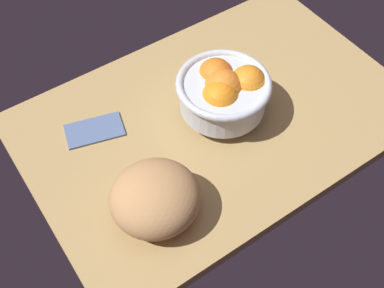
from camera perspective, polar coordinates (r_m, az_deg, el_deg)
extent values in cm
cube|color=tan|center=(107.49, 2.81, 2.90)|extent=(82.22, 54.38, 3.00)
cylinder|color=silver|center=(105.91, 3.60, 4.05)|extent=(8.87, 8.87, 2.29)
cylinder|color=silver|center=(102.59, 3.73, 5.65)|extent=(18.18, 18.18, 6.56)
torus|color=silver|center=(100.18, 3.82, 6.91)|extent=(19.78, 19.78, 1.60)
sphere|color=orange|center=(104.04, 2.77, 7.93)|extent=(7.73, 7.73, 7.73)
sphere|color=orange|center=(102.99, 6.54, 7.00)|extent=(7.90, 7.90, 7.90)
sphere|color=orange|center=(99.63, 3.28, 5.28)|extent=(7.91, 7.91, 7.91)
sphere|color=orange|center=(101.26, 3.78, 6.33)|extent=(8.40, 8.40, 8.40)
ellipsoid|color=tan|center=(88.63, -4.32, -6.30)|extent=(18.94, 18.56, 10.15)
cube|color=slate|center=(105.07, -11.33, 1.66)|extent=(13.38, 9.67, 0.97)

